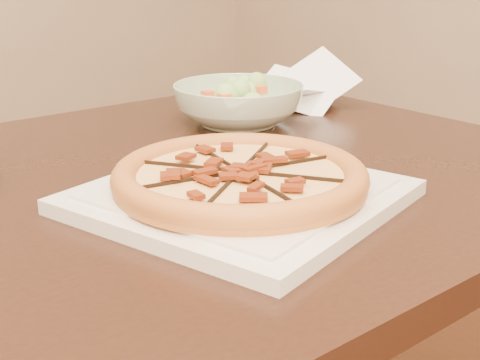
{
  "coord_description": "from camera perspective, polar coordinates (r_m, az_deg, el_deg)",
  "views": [
    {
      "loc": [
        -0.31,
        -0.82,
        1.04
      ],
      "look_at": [
        0.16,
        -0.25,
        0.78
      ],
      "focal_mm": 50.0,
      "sensor_mm": 36.0,
      "label": 1
    }
  ],
  "objects": [
    {
      "name": "salad_bowl",
      "position": [
        1.16,
        -0.15,
        6.46
      ],
      "size": [
        0.29,
        0.29,
        0.07
      ],
      "primitive_type": "imported",
      "rotation": [
        0.0,
        0.0,
        -0.37
      ],
      "color": "#B6CEBB",
      "rests_on": "dining_table"
    },
    {
      "name": "salad",
      "position": [
        1.14,
        -0.23,
        9.02
      ],
      "size": [
        0.08,
        0.11,
        0.04
      ],
      "color": "#96CD69",
      "rests_on": "salad_bowl"
    },
    {
      "name": "cling_film",
      "position": [
        1.3,
        5.41,
        7.39
      ],
      "size": [
        0.19,
        0.16,
        0.05
      ],
      "primitive_type": null,
      "rotation": [
        0.0,
        0.0,
        0.1
      ],
      "color": "white",
      "rests_on": "dining_table"
    },
    {
      "name": "plate",
      "position": [
        0.79,
        -0.0,
        -1.33
      ],
      "size": [
        0.4,
        0.4,
        0.02
      ],
      "color": "silver",
      "rests_on": "dining_table"
    },
    {
      "name": "dining_table",
      "position": [
        0.9,
        -11.12,
        -7.36
      ],
      "size": [
        1.33,
        0.86,
        0.75
      ],
      "color": "black",
      "rests_on": "floor"
    },
    {
      "name": "pizza",
      "position": [
        0.78,
        -0.0,
        0.28
      ],
      "size": [
        0.3,
        0.3,
        0.03
      ],
      "color": "#B24F1F",
      "rests_on": "plate"
    }
  ]
}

